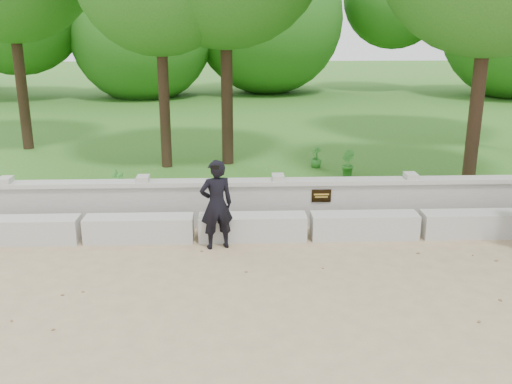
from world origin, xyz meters
TOP-DOWN VIEW (x-y plane):
  - ground at (0.00, 0.00)m, footprint 80.00×80.00m
  - lawn at (0.00, 14.00)m, footprint 40.00×22.00m
  - concrete_bench at (0.00, 1.90)m, footprint 11.90×0.45m
  - parapet_wall at (0.00, 2.60)m, footprint 12.50×0.35m
  - man_main at (-1.62, 1.53)m, footprint 0.64×0.59m
  - shrub_a at (-3.62, 3.41)m, footprint 0.38×0.43m
  - shrub_b at (1.31, 5.14)m, footprint 0.33×0.39m
  - shrub_d at (0.71, 6.07)m, footprint 0.39×0.39m

SIDE VIEW (x-z plane):
  - ground at x=0.00m, z-range 0.00..0.00m
  - lawn at x=0.00m, z-range 0.00..0.25m
  - concrete_bench at x=0.00m, z-range 0.00..0.45m
  - parapet_wall at x=0.00m, z-range 0.01..0.91m
  - shrub_d at x=0.71m, z-range 0.25..0.77m
  - shrub_b at x=1.31m, z-range 0.25..0.88m
  - shrub_a at x=-3.62m, z-range 0.25..0.94m
  - man_main at x=-1.62m, z-range 0.00..1.55m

